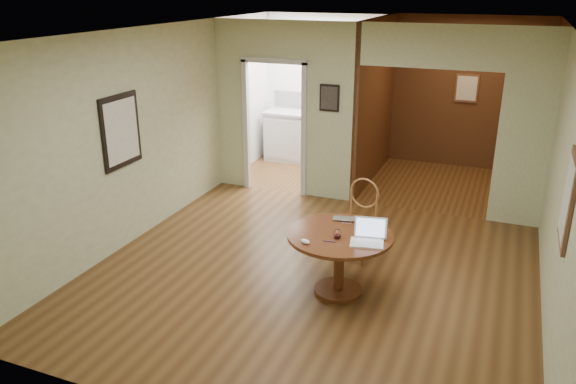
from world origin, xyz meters
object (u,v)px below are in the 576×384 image
at_px(open_laptop, 369,236).
at_px(closed_laptop, 347,221).
at_px(dining_table, 340,249).
at_px(chair, 360,215).

distance_m(open_laptop, closed_laptop, 0.53).
relative_size(dining_table, closed_laptop, 3.53).
distance_m(dining_table, chair, 0.95).
bearing_deg(dining_table, open_laptop, -12.61).
bearing_deg(closed_laptop, chair, 78.25).
xyz_separation_m(open_laptop, closed_laptop, (-0.35, 0.40, -0.05)).
xyz_separation_m(chair, open_laptop, (0.36, -1.02, 0.22)).
relative_size(open_laptop, closed_laptop, 1.17).
relative_size(dining_table, open_laptop, 3.02).
bearing_deg(dining_table, closed_laptop, 93.46).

